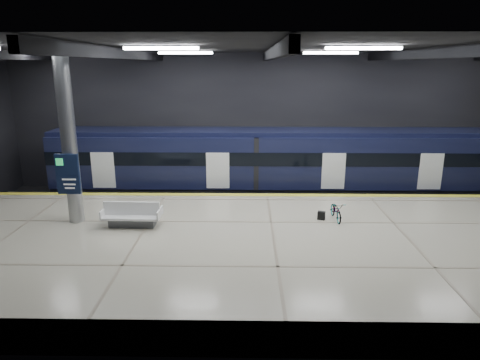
{
  "coord_description": "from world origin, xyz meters",
  "views": [
    {
      "loc": [
        -0.99,
        -17.47,
        7.33
      ],
      "look_at": [
        -1.32,
        1.5,
        2.2
      ],
      "focal_mm": 32.0,
      "sensor_mm": 36.0,
      "label": 1
    }
  ],
  "objects": [
    {
      "name": "info_column",
      "position": [
        -8.0,
        -1.03,
        4.46
      ],
      "size": [
        0.9,
        0.78,
        6.9
      ],
      "color": "#9EA0A5",
      "rests_on": "platform"
    },
    {
      "name": "ground",
      "position": [
        0.0,
        0.0,
        0.0
      ],
      "size": [
        30.0,
        30.0,
        0.0
      ],
      "primitive_type": "plane",
      "color": "black",
      "rests_on": "ground"
    },
    {
      "name": "train",
      "position": [
        2.27,
        5.5,
        2.06
      ],
      "size": [
        29.4,
        2.84,
        3.79
      ],
      "color": "black",
      "rests_on": "ground"
    },
    {
      "name": "pannier_bag",
      "position": [
        2.1,
        -0.68,
        1.28
      ],
      "size": [
        0.34,
        0.28,
        0.35
      ],
      "primitive_type": "cube",
      "rotation": [
        0.0,
        0.0,
        -0.37
      ],
      "color": "black",
      "rests_on": "platform"
    },
    {
      "name": "bench",
      "position": [
        -5.55,
        -1.55,
        1.46
      ],
      "size": [
        2.32,
        1.0,
        1.02
      ],
      "rotation": [
        0.0,
        0.0,
        -0.02
      ],
      "color": "#595B60",
      "rests_on": "platform"
    },
    {
      "name": "bicycle",
      "position": [
        2.7,
        -0.68,
        1.5
      ],
      "size": [
        0.62,
        1.54,
        0.79
      ],
      "primitive_type": "imported",
      "rotation": [
        0.0,
        0.0,
        0.06
      ],
      "color": "#99999E",
      "rests_on": "platform"
    },
    {
      "name": "rails",
      "position": [
        0.0,
        5.5,
        0.08
      ],
      "size": [
        30.0,
        1.52,
        0.16
      ],
      "color": "gray",
      "rests_on": "ground"
    },
    {
      "name": "safety_strip",
      "position": [
        0.0,
        2.75,
        1.11
      ],
      "size": [
        30.0,
        0.4,
        0.01
      ],
      "primitive_type": "cube",
      "color": "yellow",
      "rests_on": "platform"
    },
    {
      "name": "room_shell",
      "position": [
        -0.0,
        0.0,
        5.72
      ],
      "size": [
        30.1,
        16.1,
        8.05
      ],
      "color": "black",
      "rests_on": "ground"
    },
    {
      "name": "platform",
      "position": [
        0.0,
        -2.5,
        0.55
      ],
      "size": [
        30.0,
        11.0,
        1.1
      ],
      "primitive_type": "cube",
      "color": "beige",
      "rests_on": "ground"
    }
  ]
}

